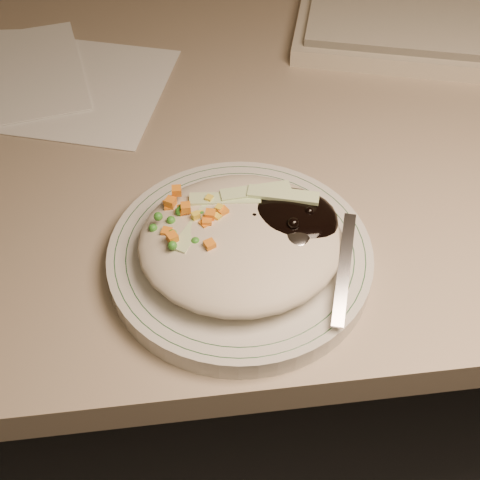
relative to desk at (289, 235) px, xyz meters
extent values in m
cube|color=gray|center=(0.00, 0.00, 0.18)|extent=(1.40, 0.70, 0.04)
cylinder|color=silver|center=(-0.10, -0.21, 0.21)|extent=(0.26, 0.26, 0.02)
torus|color=#144723|center=(-0.10, -0.21, 0.22)|extent=(0.24, 0.24, 0.00)
torus|color=#144723|center=(-0.10, -0.21, 0.22)|extent=(0.22, 0.22, 0.00)
ellipsoid|color=#BAAE97|center=(-0.10, -0.22, 0.24)|extent=(0.19, 0.18, 0.04)
ellipsoid|color=black|center=(-0.05, -0.20, 0.25)|extent=(0.10, 0.09, 0.03)
ellipsoid|color=orange|center=(-0.14, -0.20, 0.24)|extent=(0.08, 0.08, 0.02)
sphere|color=black|center=(-0.08, -0.20, 0.25)|extent=(0.01, 0.01, 0.01)
sphere|color=black|center=(-0.05, -0.20, 0.25)|extent=(0.01, 0.01, 0.01)
sphere|color=black|center=(-0.03, -0.20, 0.26)|extent=(0.01, 0.01, 0.01)
sphere|color=black|center=(-0.04, -0.19, 0.25)|extent=(0.01, 0.01, 0.01)
sphere|color=black|center=(-0.05, -0.22, 0.26)|extent=(0.01, 0.01, 0.01)
sphere|color=black|center=(-0.06, -0.20, 0.25)|extent=(0.01, 0.01, 0.01)
sphere|color=black|center=(-0.04, -0.19, 0.25)|extent=(0.01, 0.01, 0.01)
cube|color=orange|center=(-0.14, -0.19, 0.26)|extent=(0.01, 0.01, 0.01)
cube|color=orange|center=(-0.13, -0.21, 0.25)|extent=(0.01, 0.01, 0.01)
cube|color=orange|center=(-0.16, -0.17, 0.26)|extent=(0.01, 0.01, 0.01)
cube|color=orange|center=(-0.12, -0.20, 0.26)|extent=(0.01, 0.01, 0.01)
cube|color=orange|center=(-0.13, -0.21, 0.26)|extent=(0.01, 0.01, 0.01)
cube|color=orange|center=(-0.16, -0.17, 0.25)|extent=(0.01, 0.01, 0.01)
cube|color=orange|center=(-0.15, -0.19, 0.26)|extent=(0.01, 0.01, 0.01)
cube|color=orange|center=(-0.13, -0.21, 0.26)|extent=(0.01, 0.01, 0.01)
cube|color=orange|center=(-0.11, -0.20, 0.26)|extent=(0.01, 0.01, 0.01)
cube|color=orange|center=(-0.15, -0.17, 0.26)|extent=(0.01, 0.01, 0.01)
cube|color=orange|center=(-0.16, -0.22, 0.26)|extent=(0.01, 0.01, 0.01)
cube|color=orange|center=(-0.13, -0.23, 0.26)|extent=(0.01, 0.01, 0.01)
cube|color=orange|center=(-0.16, -0.21, 0.25)|extent=(0.01, 0.01, 0.01)
cube|color=orange|center=(-0.16, -0.18, 0.25)|extent=(0.01, 0.01, 0.01)
sphere|color=#388C28|center=(-0.13, -0.20, 0.25)|extent=(0.01, 0.01, 0.01)
sphere|color=#388C28|center=(-0.16, -0.23, 0.26)|extent=(0.01, 0.01, 0.01)
sphere|color=#388C28|center=(-0.16, -0.20, 0.26)|extent=(0.01, 0.01, 0.01)
sphere|color=#388C28|center=(-0.17, -0.20, 0.26)|extent=(0.01, 0.01, 0.01)
sphere|color=#388C28|center=(-0.13, -0.19, 0.25)|extent=(0.01, 0.01, 0.01)
sphere|color=#388C28|center=(-0.12, -0.22, 0.25)|extent=(0.01, 0.01, 0.01)
sphere|color=#388C28|center=(-0.14, -0.20, 0.25)|extent=(0.01, 0.01, 0.01)
sphere|color=#388C28|center=(-0.15, -0.22, 0.25)|extent=(0.01, 0.01, 0.01)
sphere|color=#388C28|center=(-0.18, -0.20, 0.25)|extent=(0.01, 0.01, 0.01)
sphere|color=#388C28|center=(-0.15, -0.19, 0.26)|extent=(0.01, 0.01, 0.01)
sphere|color=#388C28|center=(-0.15, -0.19, 0.26)|extent=(0.01, 0.01, 0.01)
sphere|color=#388C28|center=(-0.16, -0.21, 0.25)|extent=(0.01, 0.01, 0.01)
sphere|color=#388C28|center=(-0.14, -0.23, 0.26)|extent=(0.01, 0.01, 0.01)
sphere|color=#388C28|center=(-0.11, -0.18, 0.25)|extent=(0.01, 0.01, 0.01)
cube|color=yellow|center=(-0.13, -0.19, 0.25)|extent=(0.01, 0.01, 0.01)
cube|color=yellow|center=(-0.12, -0.20, 0.26)|extent=(0.01, 0.01, 0.01)
cube|color=yellow|center=(-0.14, -0.19, 0.25)|extent=(0.01, 0.01, 0.01)
cube|color=yellow|center=(-0.14, -0.20, 0.26)|extent=(0.01, 0.01, 0.01)
cube|color=yellow|center=(-0.14, -0.20, 0.25)|extent=(0.01, 0.01, 0.01)
cube|color=yellow|center=(-0.11, -0.19, 0.26)|extent=(0.01, 0.01, 0.01)
cube|color=yellow|center=(-0.12, -0.18, 0.26)|extent=(0.01, 0.01, 0.01)
cube|color=yellow|center=(-0.13, -0.20, 0.25)|extent=(0.01, 0.01, 0.01)
cube|color=#B2D18C|center=(-0.11, -0.18, 0.26)|extent=(0.07, 0.02, 0.00)
cube|color=#B2D18C|center=(-0.08, -0.17, 0.26)|extent=(0.07, 0.02, 0.00)
cube|color=#B2D18C|center=(-0.14, -0.21, 0.26)|extent=(0.05, 0.06, 0.00)
cube|color=#B2D18C|center=(-0.05, -0.18, 0.26)|extent=(0.07, 0.03, 0.00)
cube|color=#B2D18C|center=(-0.09, -0.22, 0.25)|extent=(0.07, 0.03, 0.00)
ellipsoid|color=silver|center=(-0.05, -0.22, 0.25)|extent=(0.05, 0.06, 0.01)
cube|color=silver|center=(-0.01, -0.26, 0.24)|extent=(0.04, 0.11, 0.03)
cube|color=beige|center=(0.26, 0.13, 0.21)|extent=(0.50, 0.30, 0.02)
cube|color=beige|center=(0.26, 0.13, 0.23)|extent=(0.46, 0.26, 0.01)
cube|color=white|center=(-0.31, 0.12, 0.20)|extent=(0.35, 0.29, 0.00)
camera|label=1|loc=(-0.15, -0.63, 0.70)|focal=50.00mm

